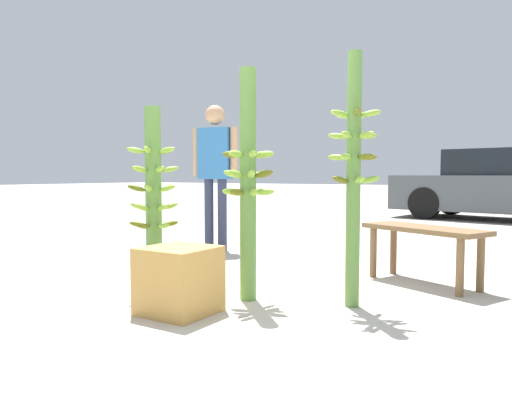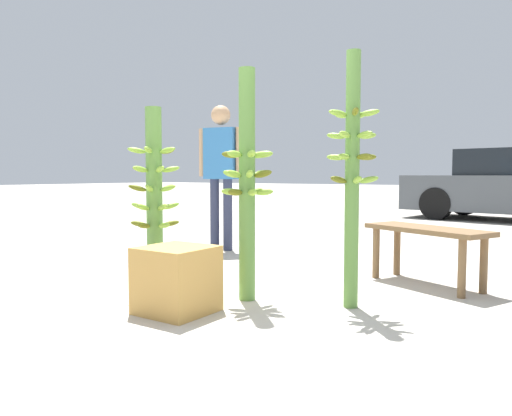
% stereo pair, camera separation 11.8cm
% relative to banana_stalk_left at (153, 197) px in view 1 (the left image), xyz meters
% --- Properties ---
extents(ground_plane, '(80.00, 80.00, 0.00)m').
position_rel_banana_stalk_left_xyz_m(ground_plane, '(0.67, -0.14, -0.74)').
color(ground_plane, '#B2AA9E').
extents(banana_stalk_left, '(0.41, 0.41, 1.44)m').
position_rel_banana_stalk_left_xyz_m(banana_stalk_left, '(0.00, 0.00, 0.00)').
color(banana_stalk_left, '#5B8C3D').
rests_on(banana_stalk_left, ground_plane).
extents(banana_stalk_center, '(0.39, 0.39, 1.68)m').
position_rel_banana_stalk_left_xyz_m(banana_stalk_center, '(0.77, 0.17, 0.12)').
color(banana_stalk_center, '#5B8C3D').
rests_on(banana_stalk_center, ground_plane).
extents(banana_stalk_right, '(0.36, 0.36, 1.75)m').
position_rel_banana_stalk_left_xyz_m(banana_stalk_right, '(1.48, 0.40, 0.18)').
color(banana_stalk_right, '#5B8C3D').
rests_on(banana_stalk_right, ground_plane).
extents(vendor_person, '(0.60, 0.25, 1.74)m').
position_rel_banana_stalk_left_xyz_m(vendor_person, '(-0.88, 1.97, 0.32)').
color(vendor_person, '#2D334C').
rests_on(vendor_person, ground_plane).
extents(market_bench, '(1.11, 0.76, 0.48)m').
position_rel_banana_stalk_left_xyz_m(market_bench, '(1.72, 1.39, -0.35)').
color(market_bench, brown).
rests_on(market_bench, ground_plane).
extents(parked_car, '(4.33, 2.30, 1.42)m').
position_rel_banana_stalk_left_xyz_m(parked_car, '(1.63, 8.21, -0.05)').
color(parked_car, '#4C5156').
rests_on(parked_car, ground_plane).
extents(produce_crate, '(0.44, 0.44, 0.44)m').
position_rel_banana_stalk_left_xyz_m(produce_crate, '(0.58, -0.37, -0.52)').
color(produce_crate, '#C69347').
rests_on(produce_crate, ground_plane).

